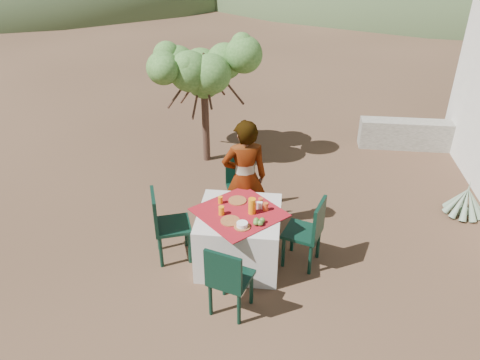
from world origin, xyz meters
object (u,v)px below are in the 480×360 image
(person, at_px, (245,178))
(juice_pitcher, at_px, (252,206))
(chair_near, at_px, (228,278))
(agave, at_px, (465,202))
(table, at_px, (239,237))
(chair_far, at_px, (242,183))
(shrub_tree, at_px, (208,75))
(chair_left, at_px, (165,223))
(chair_right, at_px, (309,230))

(person, xyz_separation_m, juice_pitcher, (0.16, -0.70, 0.02))
(chair_near, height_order, agave, chair_near)
(table, height_order, chair_far, chair_far)
(shrub_tree, bearing_deg, agave, -18.89)
(chair_left, bearing_deg, shrub_tree, -21.29)
(person, relative_size, shrub_tree, 0.85)
(chair_near, relative_size, agave, 1.47)
(chair_near, relative_size, chair_right, 0.98)
(chair_far, distance_m, juice_pitcher, 1.19)
(chair_right, xyz_separation_m, juice_pitcher, (-0.71, -0.05, 0.34))
(chair_right, bearing_deg, person, -108.69)
(table, bearing_deg, chair_near, -91.02)
(chair_near, xyz_separation_m, chair_left, (-0.93, 0.92, 0.03))
(chair_left, xyz_separation_m, juice_pitcher, (1.10, 0.02, 0.32))
(chair_near, height_order, juice_pitcher, juice_pitcher)
(chair_near, height_order, shrub_tree, shrub_tree)
(person, xyz_separation_m, shrub_tree, (-0.86, 2.19, 0.74))
(chair_right, height_order, agave, chair_right)
(chair_near, xyz_separation_m, chair_right, (0.89, 0.98, 0.01))
(person, bearing_deg, chair_near, 73.38)
(chair_left, distance_m, chair_right, 1.82)
(table, bearing_deg, chair_right, 2.53)
(shrub_tree, bearing_deg, table, -73.33)
(table, relative_size, person, 0.77)
(juice_pitcher, bearing_deg, chair_right, 3.69)
(shrub_tree, distance_m, agave, 4.55)
(table, xyz_separation_m, chair_left, (-0.94, -0.03, 0.17))
(shrub_tree, bearing_deg, chair_left, -91.63)
(chair_left, relative_size, shrub_tree, 0.49)
(table, xyz_separation_m, person, (-0.00, 0.69, 0.47))
(chair_far, bearing_deg, chair_left, -144.29)
(chair_right, height_order, shrub_tree, shrub_tree)
(chair_far, relative_size, chair_right, 1.00)
(table, distance_m, juice_pitcher, 0.51)
(person, bearing_deg, agave, 177.30)
(chair_far, distance_m, chair_left, 1.42)
(chair_right, xyz_separation_m, agave, (2.37, 1.43, -0.31))
(chair_right, distance_m, agave, 2.79)
(person, distance_m, juice_pitcher, 0.72)
(chair_left, distance_m, person, 1.22)
(chair_left, bearing_deg, chair_near, -154.32)
(shrub_tree, bearing_deg, chair_near, -77.54)
(chair_right, relative_size, shrub_tree, 0.47)
(agave, bearing_deg, table, -155.62)
(chair_near, height_order, chair_right, chair_right)
(table, xyz_separation_m, juice_pitcher, (0.16, -0.01, 0.48))
(juice_pitcher, bearing_deg, agave, 25.60)
(table, relative_size, chair_far, 1.37)
(chair_far, xyz_separation_m, chair_left, (-0.85, -1.13, 0.02))
(table, xyz_separation_m, chair_right, (0.87, 0.04, 0.15))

